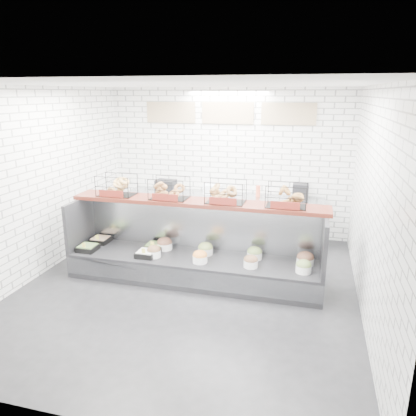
# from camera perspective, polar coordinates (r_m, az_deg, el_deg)

# --- Properties ---
(ground) EXTENTS (5.50, 5.50, 0.00)m
(ground) POSITION_cam_1_polar(r_m,az_deg,el_deg) (6.36, -2.80, -11.15)
(ground) COLOR black
(ground) RESTS_ON ground
(room_shell) EXTENTS (5.02, 5.51, 3.01)m
(room_shell) POSITION_cam_1_polar(r_m,az_deg,el_deg) (6.30, -1.39, 8.29)
(room_shell) COLOR white
(room_shell) RESTS_ON ground
(display_case) EXTENTS (4.00, 0.90, 1.20)m
(display_case) POSITION_cam_1_polar(r_m,az_deg,el_deg) (6.52, -1.84, -7.27)
(display_case) COLOR black
(display_case) RESTS_ON ground
(bagel_shelf) EXTENTS (4.10, 0.50, 0.40)m
(bagel_shelf) POSITION_cam_1_polar(r_m,az_deg,el_deg) (6.35, -1.57, 2.08)
(bagel_shelf) COLOR #3D130D
(bagel_shelf) RESTS_ON display_case
(prep_counter) EXTENTS (4.00, 0.60, 1.20)m
(prep_counter) POSITION_cam_1_polar(r_m,az_deg,el_deg) (8.37, 2.17, -0.92)
(prep_counter) COLOR #93969B
(prep_counter) RESTS_ON ground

